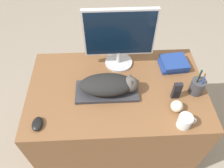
% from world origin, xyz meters
% --- Properties ---
extents(desk, '(1.23, 0.75, 0.74)m').
position_xyz_m(desk, '(0.00, 0.38, 0.37)').
color(desk, brown).
rests_on(desk, ground_plane).
extents(keyboard, '(0.42, 0.19, 0.02)m').
position_xyz_m(keyboard, '(-0.07, 0.34, 0.76)').
color(keyboard, '#2D2D33').
rests_on(keyboard, desk).
extents(cat, '(0.39, 0.18, 0.12)m').
position_xyz_m(cat, '(-0.05, 0.34, 0.82)').
color(cat, black).
rests_on(cat, keyboard).
extents(monitor, '(0.49, 0.21, 0.46)m').
position_xyz_m(monitor, '(0.03, 0.62, 1.00)').
color(monitor, '#B7B7BC').
rests_on(monitor, desk).
extents(computer_mouse, '(0.07, 0.10, 0.03)m').
position_xyz_m(computer_mouse, '(-0.50, 0.11, 0.76)').
color(computer_mouse, black).
rests_on(computer_mouse, desk).
extents(coffee_mug, '(0.11, 0.08, 0.09)m').
position_xyz_m(coffee_mug, '(0.38, 0.07, 0.79)').
color(coffee_mug, silver).
rests_on(coffee_mug, desk).
extents(pen_cup, '(0.09, 0.09, 0.22)m').
position_xyz_m(pen_cup, '(0.53, 0.32, 0.80)').
color(pen_cup, '#38383D').
rests_on(pen_cup, desk).
extents(baseball, '(0.08, 0.08, 0.08)m').
position_xyz_m(baseball, '(0.36, 0.18, 0.78)').
color(baseball, beige).
rests_on(baseball, desk).
extents(phone, '(0.05, 0.03, 0.13)m').
position_xyz_m(phone, '(0.38, 0.28, 0.81)').
color(phone, black).
rests_on(phone, desk).
extents(book_stack, '(0.21, 0.19, 0.06)m').
position_xyz_m(book_stack, '(0.43, 0.56, 0.78)').
color(book_stack, navy).
rests_on(book_stack, desk).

